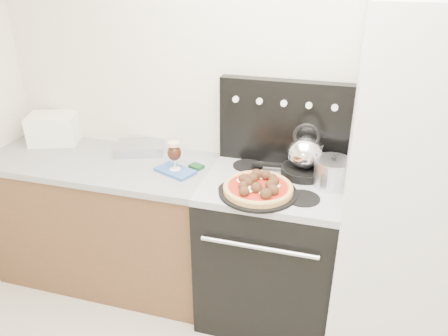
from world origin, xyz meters
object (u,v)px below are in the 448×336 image
(stove_body, at_px, (269,251))
(pizza, at_px, (258,187))
(beer_glass, at_px, (174,156))
(skillet, at_px, (303,171))
(fridge, at_px, (409,196))
(tea_kettle, at_px, (305,150))
(base_cabinet, at_px, (108,223))
(oven_mitt, at_px, (175,171))
(toaster_oven, at_px, (54,128))
(stock_pot, at_px, (332,174))
(pizza_pan, at_px, (258,192))

(stove_body, bearing_deg, pizza, -108.82)
(beer_glass, xyz_separation_m, skillet, (0.73, 0.14, -0.06))
(fridge, height_order, tea_kettle, fridge)
(base_cabinet, relative_size, beer_glass, 8.29)
(fridge, bearing_deg, beer_glass, 179.44)
(oven_mitt, bearing_deg, fridge, -0.56)
(toaster_oven, relative_size, skillet, 1.21)
(beer_glass, bearing_deg, stove_body, 1.24)
(fridge, bearing_deg, pizza, -170.06)
(fridge, xyz_separation_m, tea_kettle, (-0.55, 0.15, 0.13))
(toaster_oven, distance_m, stock_pot, 1.86)
(oven_mitt, bearing_deg, tea_kettle, 10.59)
(stock_pot, bearing_deg, tea_kettle, 152.38)
(base_cabinet, height_order, stove_body, stove_body)
(oven_mitt, height_order, stock_pot, stock_pot)
(pizza_pan, bearing_deg, fridge, 9.94)
(stove_body, height_order, fridge, fridge)
(oven_mitt, relative_size, pizza, 0.63)
(stove_body, relative_size, pizza, 2.40)
(fridge, distance_m, toaster_oven, 2.25)
(pizza, bearing_deg, base_cabinet, 170.18)
(fridge, bearing_deg, toaster_oven, 174.30)
(toaster_oven, xyz_separation_m, pizza, (1.49, -0.36, -0.04))
(pizza_pan, xyz_separation_m, skillet, (0.20, 0.28, 0.02))
(pizza, bearing_deg, skillet, 54.06)
(stove_body, relative_size, skillet, 3.43)
(base_cabinet, bearing_deg, toaster_oven, 158.20)
(oven_mitt, bearing_deg, stove_body, 1.24)
(fridge, xyz_separation_m, beer_glass, (-1.28, 0.01, 0.06))
(base_cabinet, bearing_deg, stock_pot, 0.60)
(stove_body, height_order, toaster_oven, toaster_oven)
(base_cabinet, height_order, toaster_oven, toaster_oven)
(fridge, relative_size, tea_kettle, 8.57)
(pizza_pan, distance_m, stock_pot, 0.42)
(pizza, bearing_deg, tea_kettle, 54.06)
(stove_body, distance_m, tea_kettle, 0.67)
(beer_glass, bearing_deg, skillet, 10.59)
(pizza_pan, xyz_separation_m, pizza, (0.00, 0.00, 0.03))
(pizza_pan, distance_m, pizza, 0.03)
(oven_mitt, xyz_separation_m, tea_kettle, (0.73, 0.14, 0.17))
(toaster_oven, distance_m, pizza, 1.53)
(skillet, bearing_deg, pizza_pan, -125.94)
(tea_kettle, bearing_deg, fridge, -11.38)
(toaster_oven, height_order, stock_pot, toaster_oven)
(beer_glass, bearing_deg, oven_mitt, 0.00)
(toaster_oven, bearing_deg, stock_pot, -24.75)
(stock_pot, bearing_deg, skillet, 152.38)
(stove_body, distance_m, toaster_oven, 1.65)
(fridge, xyz_separation_m, stock_pot, (-0.39, 0.06, 0.04))
(oven_mitt, height_order, skillet, skillet)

